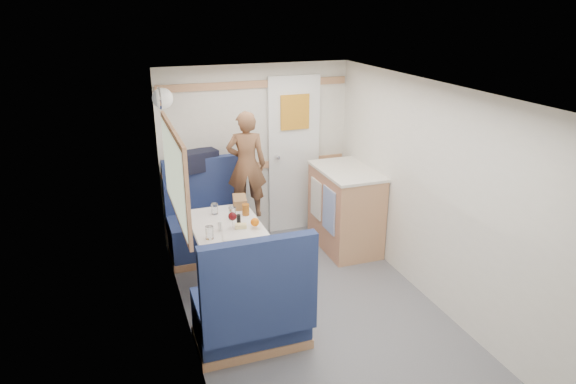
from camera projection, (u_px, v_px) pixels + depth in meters
name	position (u px, v px, depth m)	size (l,w,h in m)	color
floor	(334.00, 339.00, 4.25)	(4.50, 4.50, 0.00)	#515156
ceiling	(343.00, 98.00, 3.56)	(4.50, 4.50, 0.00)	silver
wall_back	(256.00, 153.00, 5.89)	(2.20, 0.02, 2.00)	silver
wall_left	(193.00, 251.00, 3.56)	(0.02, 4.50, 2.00)	silver
wall_right	(459.00, 211.00, 4.24)	(0.02, 4.50, 2.00)	silver
oak_trim_low	(257.00, 165.00, 5.93)	(2.15, 0.02, 0.08)	#AB6D4D
oak_trim_high	(255.00, 84.00, 5.61)	(2.15, 0.02, 0.08)	#AB6D4D
side_window	(174.00, 174.00, 4.37)	(0.04, 1.30, 0.72)	#949D85
rear_door	(294.00, 152.00, 6.01)	(0.62, 0.12, 1.86)	white
dinette_table	(227.00, 239.00, 4.74)	(0.62, 0.92, 0.72)	white
bench_far	(210.00, 229.00, 5.59)	(0.90, 0.59, 1.05)	#18244E
bench_near	(253.00, 314.00, 4.06)	(0.90, 0.59, 1.05)	#18244E
ledge	(203.00, 172.00, 5.62)	(0.90, 0.14, 0.04)	#AB6D4D
dome_light	(162.00, 98.00, 4.96)	(0.20, 0.20, 0.20)	white
galley_counter	(345.00, 208.00, 5.71)	(0.57, 0.92, 0.92)	#AB6D4D
person	(247.00, 165.00, 5.38)	(0.42, 0.27, 1.14)	brown
duffel_bag	(196.00, 161.00, 5.56)	(0.45, 0.22, 0.22)	black
tray	(236.00, 233.00, 4.48)	(0.24, 0.31, 0.02)	white
orange_fruit	(255.00, 222.00, 4.58)	(0.08, 0.08, 0.08)	orange
cheese_block	(241.00, 226.00, 4.55)	(0.10, 0.06, 0.04)	#F2DE8C
wine_glass	(232.00, 217.00, 4.52)	(0.08, 0.08, 0.17)	white
tumbler_left	(210.00, 233.00, 4.37)	(0.07, 0.07, 0.12)	silver
tumbler_mid	(214.00, 209.00, 4.89)	(0.07, 0.07, 0.11)	white
tumbler_right	(232.00, 213.00, 4.78)	(0.07, 0.07, 0.11)	white
beer_glass	(246.00, 210.00, 4.87)	(0.07, 0.07, 0.11)	#904E14
pepper_grinder	(239.00, 220.00, 4.65)	(0.04, 0.04, 0.10)	black
salt_grinder	(220.00, 226.00, 4.53)	(0.03, 0.03, 0.09)	white
bread_loaf	(240.00, 202.00, 5.07)	(0.13, 0.24, 0.10)	brown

